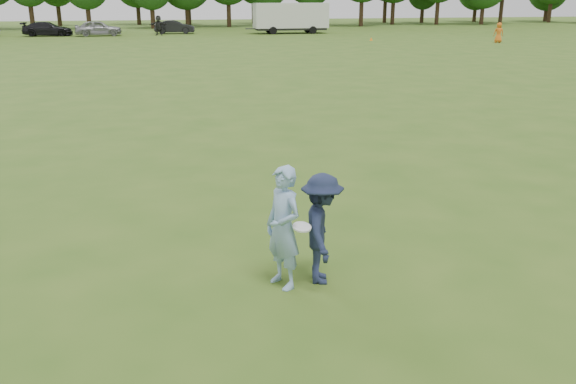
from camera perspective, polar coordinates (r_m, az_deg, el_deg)
name	(u,v)px	position (r m, az deg, el deg)	size (l,w,h in m)	color
ground	(296,274)	(9.41, 0.77, -7.69)	(200.00, 200.00, 0.00)	#335317
thrower	(283,228)	(8.71, -0.44, -3.35)	(0.66, 0.43, 1.81)	#85A9CE
defender	(322,229)	(8.89, 3.18, -3.46)	(1.07, 0.61, 1.66)	#1B233D
player_far_c	(499,33)	(58.54, 19.11, 13.91)	(0.85, 0.55, 1.74)	orange
player_far_d	(159,25)	(67.30, -12.02, 15.01)	(1.87, 0.60, 2.02)	black
car_d	(47,29)	(69.07, -21.58, 14.00)	(2.00, 4.92, 1.43)	black
car_e	(98,28)	(67.57, -17.33, 14.43)	(1.87, 4.65, 1.58)	gray
car_f	(175,27)	(69.68, -10.57, 14.94)	(1.49, 4.28, 1.41)	black
field_cone	(371,39)	(58.66, 7.79, 14.00)	(0.28, 0.28, 0.30)	orange
disc_in_play	(302,227)	(8.55, 1.31, -3.30)	(0.28, 0.28, 0.09)	white
cargo_trailer	(291,17)	(68.98, 0.25, 16.09)	(9.00, 2.75, 3.20)	silver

